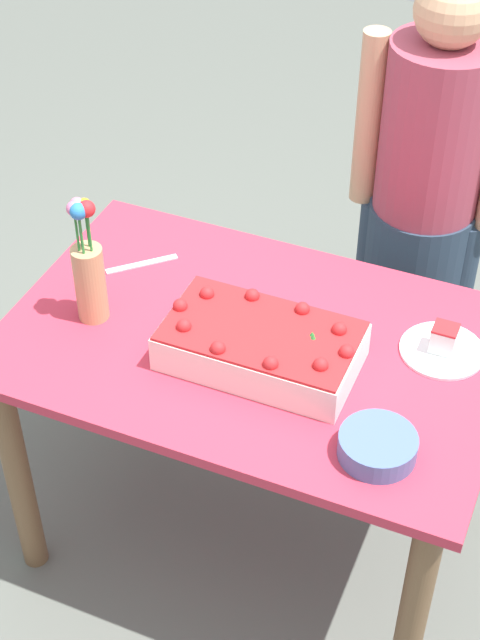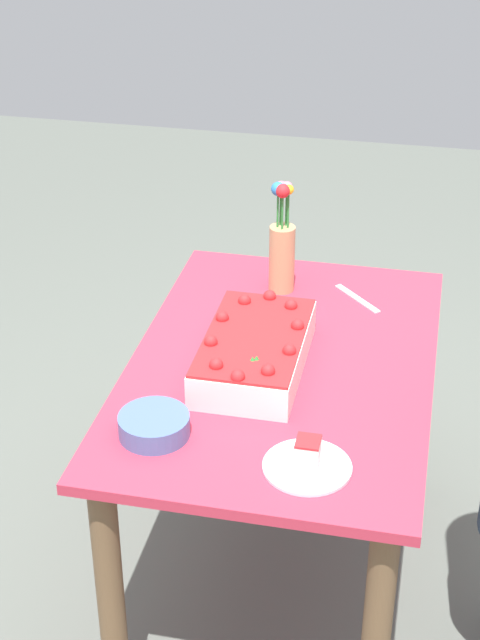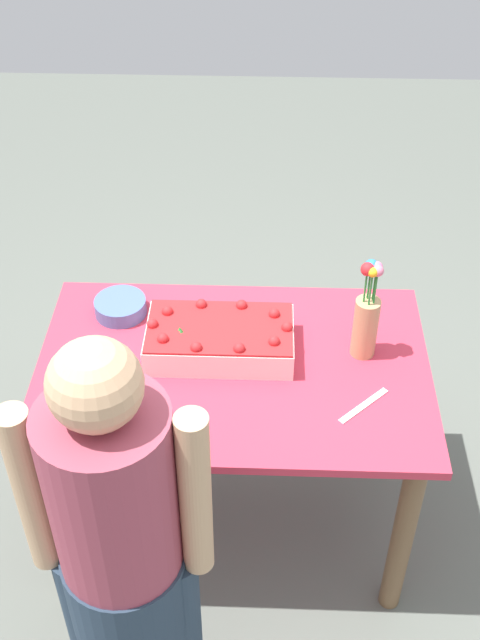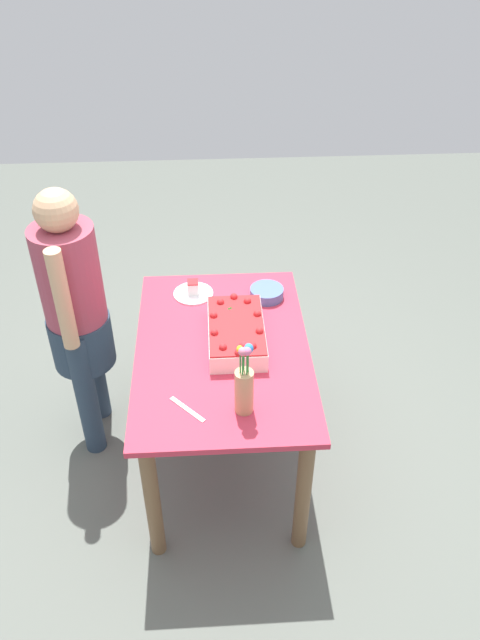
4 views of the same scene
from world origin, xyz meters
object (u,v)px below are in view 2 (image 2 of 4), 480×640
serving_plate_with_slice (307,461)px  cake_knife (357,298)px  fruit_bowl (154,425)px  flower_vase (282,247)px  sheet_cake (255,351)px

serving_plate_with_slice → cake_knife: 0.84m
serving_plate_with_slice → fruit_bowl: (-0.05, -0.38, 0.01)m
fruit_bowl → serving_plate_with_slice: bearing=82.6°
serving_plate_with_slice → flower_vase: 0.89m
sheet_cake → serving_plate_with_slice: 0.45m
sheet_cake → fruit_bowl: 0.39m
cake_knife → serving_plate_with_slice: bearing=-45.2°
serving_plate_with_slice → flower_vase: flower_vase is taller
serving_plate_with_slice → fruit_bowl: 0.39m
sheet_cake → serving_plate_with_slice: sheet_cake is taller
flower_vase → sheet_cake: bearing=1.1°
serving_plate_with_slice → flower_vase: size_ratio=0.59×
serving_plate_with_slice → cake_knife: size_ratio=1.04×
sheet_cake → flower_vase: size_ratio=1.32×
sheet_cake → fruit_bowl: size_ratio=2.67×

